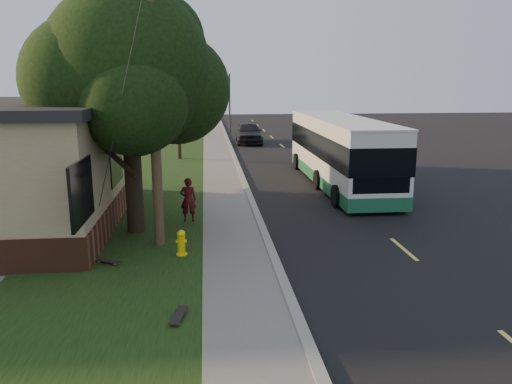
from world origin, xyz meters
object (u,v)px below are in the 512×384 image
at_px(dumpster, 41,186).
at_px(distant_car, 249,132).
at_px(leafy_tree, 129,73).
at_px(traffic_signal, 230,99).
at_px(skateboard_main, 178,315).
at_px(utility_pole, 153,92).
at_px(bare_tree_near, 179,126).
at_px(bare_tree_far, 191,115).
at_px(skateboarder, 188,200).
at_px(skateboard_spare, 109,261).
at_px(fire_hydrant, 181,243).
at_px(transit_bus, 339,149).

bearing_deg(dumpster, distant_car, 60.61).
relative_size(leafy_tree, traffic_signal, 1.42).
bearing_deg(skateboard_main, utility_pole, 99.32).
bearing_deg(dumpster, skateboard_main, -61.36).
height_order(leafy_tree, distant_car, leafy_tree).
relative_size(bare_tree_near, bare_tree_far, 1.07).
xyz_separation_m(skateboarder, dumpster, (-6.27, 4.06, -0.23)).
distance_m(leafy_tree, skateboard_spare, 5.95).
bearing_deg(utility_pole, skateboarder, 72.23).
xyz_separation_m(fire_hydrant, dumpster, (-6.17, 7.56, 0.19)).
bearing_deg(distant_car, transit_bus, -78.10).
bearing_deg(bare_tree_near, distant_car, 57.39).
relative_size(fire_hydrant, traffic_signal, 0.13).
relative_size(bare_tree_near, traffic_signal, 0.78).
bearing_deg(transit_bus, skateboarder, -139.64).
height_order(skateboarder, dumpster, skateboarder).
relative_size(leafy_tree, skateboard_spare, 10.31).
height_order(traffic_signal, skateboarder, traffic_signal).
bearing_deg(bare_tree_far, transit_bus, -69.88).
relative_size(dumpster, distant_car, 0.31).
bearing_deg(utility_pole, leafy_tree, 117.60).
relative_size(bare_tree_far, traffic_signal, 0.73).
bearing_deg(transit_bus, distant_car, 100.07).
bearing_deg(transit_bus, dumpster, -171.82).
bearing_deg(skateboard_main, leafy_tree, 104.28).
bearing_deg(dumpster, leafy_tree, -46.91).
distance_m(traffic_signal, transit_bus, 24.90).
xyz_separation_m(skateboard_main, dumpster, (-6.27, 11.48, 0.49)).
relative_size(bare_tree_near, distant_car, 0.86).
bearing_deg(bare_tree_near, traffic_signal, 75.96).
bearing_deg(fire_hydrant, skateboard_main, -88.54).
relative_size(bare_tree_near, dumpster, 2.72).
height_order(fire_hydrant, skateboard_spare, fire_hydrant).
xyz_separation_m(utility_pole, distant_car, (4.90, 24.97, -3.77)).
xyz_separation_m(leafy_tree, bare_tree_far, (1.17, 27.35, -3.16)).
bearing_deg(skateboarder, bare_tree_near, -86.19).
xyz_separation_m(traffic_signal, skateboarder, (-3.00, -30.49, -2.31)).
bearing_deg(utility_pole, skateboard_main, -80.68).
xyz_separation_m(utility_pole, skateboard_spare, (-1.24, -1.47, -4.51)).
height_order(bare_tree_far, skateboard_spare, bare_tree_far).
xyz_separation_m(fire_hydrant, leafy_tree, (-1.57, 2.65, 4.73)).
bearing_deg(bare_tree_near, skateboard_spare, -93.25).
bearing_deg(traffic_signal, bare_tree_near, -104.04).
xyz_separation_m(fire_hydrant, skateboard_main, (0.10, -3.91, -0.30)).
height_order(fire_hydrant, skateboarder, skateboarder).
bearing_deg(skateboard_spare, fire_hydrant, 13.80).
bearing_deg(skateboard_main, dumpster, 118.64).
distance_m(utility_pole, transit_bus, 11.90).
bearing_deg(dumpster, fire_hydrant, -50.80).
height_order(leafy_tree, traffic_signal, leafy_tree).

